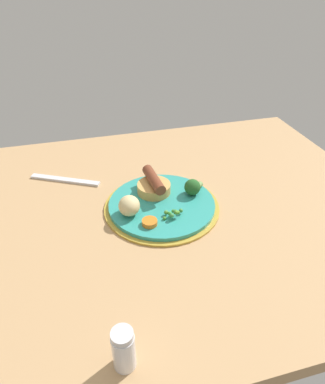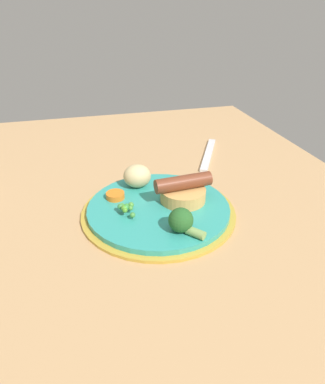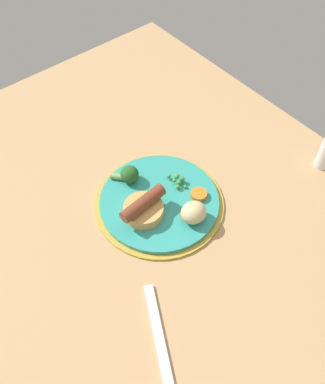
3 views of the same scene
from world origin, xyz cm
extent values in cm
cube|color=tan|center=(0.00, 0.00, 1.50)|extent=(110.00, 80.00, 3.00)
cylinder|color=#B79333|center=(-2.67, -0.26, 3.25)|extent=(25.55, 25.55, 0.50)
cylinder|color=teal|center=(-2.67, -0.26, 3.70)|extent=(23.51, 23.51, 1.40)
cylinder|color=tan|center=(-1.99, -4.42, 5.50)|extent=(7.64, 7.64, 2.21)
cylinder|color=#33190C|center=(-1.99, -4.42, 6.46)|extent=(6.12, 6.12, 0.30)
cylinder|color=brown|center=(-1.99, -4.42, 7.82)|extent=(3.26, 9.80, 2.42)
sphere|color=#35873C|center=(-4.07, 5.62, 5.78)|extent=(0.98, 0.98, 0.98)
sphere|color=#38823D|center=(-3.13, 6.32, 5.49)|extent=(0.99, 0.99, 0.99)
sphere|color=#478628|center=(-4.15, 5.95, 5.80)|extent=(0.90, 0.90, 0.90)
sphere|color=#458B36|center=(-3.88, 4.86, 5.41)|extent=(0.79, 0.79, 0.79)
sphere|color=#399426|center=(-4.16, 5.80, 5.81)|extent=(0.91, 0.91, 0.91)
sphere|color=#498D27|center=(-4.59, 5.85, 5.63)|extent=(0.83, 0.83, 0.83)
sphere|color=#4E983A|center=(-4.13, 5.92, 5.77)|extent=(0.82, 0.82, 0.82)
sphere|color=#498C36|center=(-2.43, 4.54, 5.10)|extent=(0.95, 0.95, 0.95)
sphere|color=green|center=(-2.96, 5.35, 5.35)|extent=(0.82, 0.82, 0.82)
sphere|color=#3D8338|center=(-5.56, 4.84, 5.19)|extent=(0.86, 0.86, 0.86)
sphere|color=#428E33|center=(-1.69, 5.87, 4.77)|extent=(0.74, 0.74, 0.74)
sphere|color=#235623|center=(-10.24, -1.46, 6.25)|extent=(3.70, 3.70, 3.70)
cylinder|color=#7A9E56|center=(-12.17, -3.11, 5.05)|extent=(3.02, 2.84, 1.29)
ellipsoid|color=#CCB77F|center=(4.87, 2.05, 6.48)|extent=(5.23, 5.63, 4.17)
cylinder|color=orange|center=(1.60, 6.55, 4.92)|extent=(4.19, 4.19, 1.03)
cube|color=silver|center=(17.81, -16.83, 3.30)|extent=(16.71, 9.73, 0.60)
cylinder|color=silver|center=(11.30, 33.05, 6.11)|extent=(3.15, 3.15, 6.22)
cylinder|color=silver|center=(11.30, 33.05, 9.72)|extent=(2.99, 2.99, 1.00)
camera|label=1|loc=(12.86, 58.76, 49.33)|focal=32.00mm
camera|label=2|loc=(-49.38, 11.48, 34.21)|focal=32.00mm
camera|label=3|loc=(36.20, -31.23, 71.51)|focal=40.00mm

